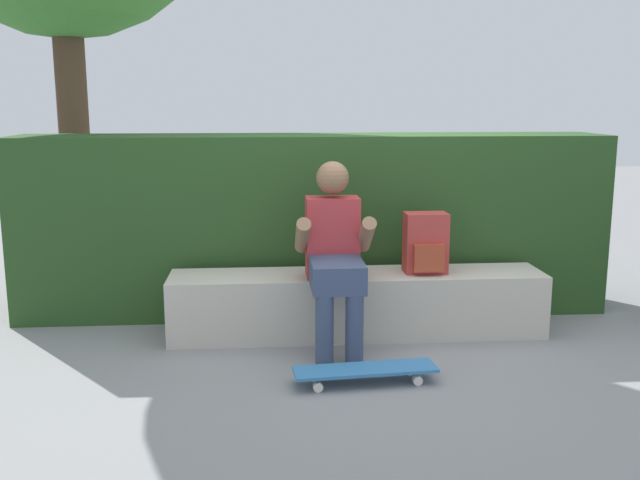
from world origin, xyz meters
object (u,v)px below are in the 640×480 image
at_px(skateboard_near_person, 365,370).
at_px(person_skater, 334,250).
at_px(bench_main, 357,304).
at_px(backpack_on_bench, 426,244).

bearing_deg(skateboard_near_person, person_skater, 99.69).
relative_size(person_skater, skateboard_near_person, 1.44).
xyz_separation_m(bench_main, skateboard_near_person, (-0.06, -0.86, -0.14)).
height_order(bench_main, person_skater, person_skater).
relative_size(skateboard_near_person, backpack_on_bench, 2.04).
distance_m(person_skater, backpack_on_bench, 0.66).
bearing_deg(skateboard_near_person, bench_main, 85.67).
xyz_separation_m(bench_main, backpack_on_bench, (0.45, -0.01, 0.40)).
distance_m(bench_main, skateboard_near_person, 0.87).
distance_m(skateboard_near_person, backpack_on_bench, 1.13).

